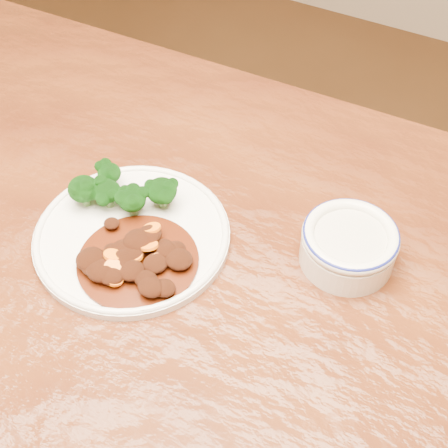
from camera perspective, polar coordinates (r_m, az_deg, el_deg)
The scene contains 5 objects.
dining_table at distance 0.85m, azimuth -5.04°, elevation -8.42°, with size 1.52×0.94×0.75m.
dinner_plate at distance 0.83m, azimuth -8.41°, elevation -0.99°, with size 0.26×0.26×0.02m.
broccoli_florets at distance 0.84m, azimuth -9.53°, elevation 3.08°, with size 0.13×0.09×0.05m.
mince_stew at distance 0.78m, azimuth -8.20°, elevation -3.29°, with size 0.15×0.15×0.03m.
dip_bowl at distance 0.79m, azimuth 11.34°, elevation -1.82°, with size 0.12×0.12×0.05m.
Camera 1 is at (0.29, -0.37, 1.38)m, focal length 50.00 mm.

